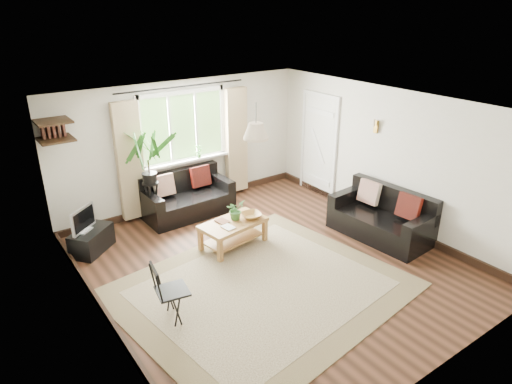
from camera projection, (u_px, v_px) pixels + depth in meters
floor at (271, 264)px, 6.95m from camera, size 5.50×5.50×0.00m
ceiling at (274, 107)px, 6.01m from camera, size 5.50×5.50×0.00m
wall_back at (183, 145)px, 8.54m from camera, size 5.00×0.02×2.40m
wall_front at (444, 281)px, 4.41m from camera, size 5.00×0.02×2.40m
wall_left at (96, 241)px, 5.14m from camera, size 0.02×5.50×2.40m
wall_right at (388, 159)px, 7.81m from camera, size 0.02×5.50×2.40m
rug at (262, 288)px, 6.34m from camera, size 4.04×3.59×0.02m
window at (183, 127)px, 8.38m from camera, size 2.50×0.16×2.16m
door at (319, 146)px, 9.15m from camera, size 0.06×0.96×2.06m
corner_shelf at (54, 130)px, 6.89m from camera, size 0.50×0.50×0.34m
pendant_lamp at (256, 127)px, 6.45m from camera, size 0.36×0.36×0.54m
wall_sconce at (375, 125)px, 7.79m from camera, size 0.12×0.12×0.28m
sofa_back at (188, 196)px, 8.40m from camera, size 1.64×0.85×0.76m
sofa_right at (381, 215)px, 7.61m from camera, size 1.71×0.95×0.78m
coffee_table at (233, 234)px, 7.38m from camera, size 1.14×0.73×0.43m
table_plant at (235, 210)px, 7.32m from camera, size 0.36×0.33×0.32m
bowl at (251, 216)px, 7.41m from camera, size 0.38×0.38×0.08m
book_a at (224, 229)px, 7.05m from camera, size 0.18×0.23×0.02m
book_b at (218, 223)px, 7.23m from camera, size 0.20×0.25×0.02m
tv_stand at (92, 240)px, 7.23m from camera, size 0.80×0.75×0.38m
tv at (83, 219)px, 7.04m from camera, size 0.53×0.48×0.41m
palm_stand at (150, 179)px, 7.88m from camera, size 0.76×0.76×1.70m
folding_chair at (172, 292)px, 5.60m from camera, size 0.48×0.48×0.80m
sill_plant at (199, 151)px, 8.64m from camera, size 0.14×0.10×0.27m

